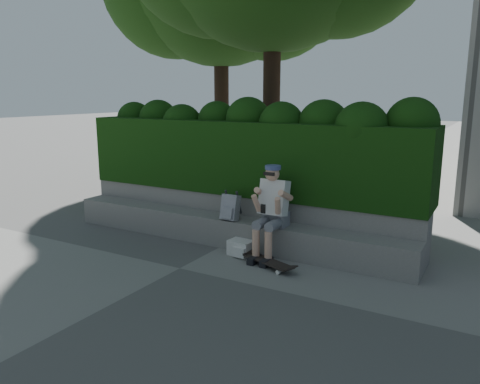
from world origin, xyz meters
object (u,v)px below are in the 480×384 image
Objects in this scene: person at (272,208)px; backpack_ground at (241,248)px; backpack_plaid at (230,207)px; skateboard at (267,261)px.

backpack_ground is at bearing -158.45° from person.
backpack_ground is at bearing -34.88° from backpack_plaid.
person reaches higher than skateboard.
backpack_plaid is 0.68m from backpack_ground.
person is 0.80m from skateboard.
skateboard is 2.48× the size of backpack_ground.
backpack_ground is (-0.43, -0.17, -0.64)m from person.
person is at bearing 27.45° from backpack_ground.
backpack_ground reaches higher than skateboard.
person is 0.78m from backpack_ground.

